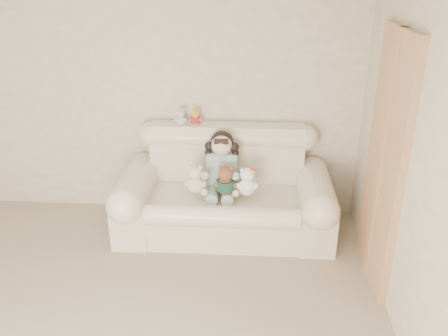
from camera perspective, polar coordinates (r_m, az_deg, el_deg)
wall_back at (r=4.95m, az=-10.07°, el=8.94°), size 4.50×0.00×4.50m
sofa at (r=4.62m, az=0.08°, el=-2.18°), size 2.10×0.95×1.03m
door_panel at (r=3.98m, az=18.85°, el=0.59°), size 0.06×0.90×2.10m
seated_child at (r=4.60m, az=-0.28°, el=0.73°), size 0.41×0.48×0.63m
brown_teddy at (r=4.42m, az=0.20°, el=-1.14°), size 0.27×0.23×0.35m
white_cat at (r=4.41m, az=2.82°, el=-1.27°), size 0.26×0.24×0.34m
cream_teddy at (r=4.46m, az=-3.48°, el=-1.04°), size 0.23×0.18×0.33m
yellow_mini_bear at (r=4.77m, az=-3.48°, el=6.33°), size 0.14×0.12×0.20m
grey_mini_plush at (r=4.78m, az=-5.21°, el=6.31°), size 0.16×0.14×0.20m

